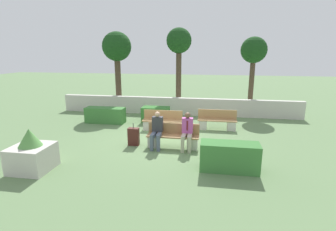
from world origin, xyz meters
name	(u,v)px	position (x,y,z in m)	size (l,w,h in m)	color
ground_plane	(162,141)	(0.00, 0.00, 0.00)	(60.00, 60.00, 0.00)	#607F51
perimeter_wall	(177,106)	(0.00, 4.44, 0.47)	(13.16, 0.30, 0.94)	beige
bench_front	(173,138)	(0.53, -0.64, 0.33)	(1.89, 0.48, 0.86)	#A37A4C
bench_left_side	(217,122)	(2.15, 1.93, 0.33)	(1.72, 0.49, 0.86)	#A37A4C
bench_right_side	(162,123)	(-0.25, 1.40, 0.33)	(1.75, 0.48, 0.86)	#A37A4C
person_seated_man	(187,130)	(1.06, -0.78, 0.73)	(0.38, 0.63, 1.33)	#B2A893
person_seated_woman	(157,128)	(-0.03, -0.78, 0.72)	(0.38, 0.63, 1.32)	#515B70
hedge_block_near_left	(105,115)	(-3.23, 2.16, 0.38)	(1.92, 0.62, 0.75)	#3D7A38
hedge_block_near_right	(229,157)	(2.44, -2.25, 0.42)	(1.70, 0.66, 0.84)	#3D7A38
hedge_block_mid_left	(156,114)	(-0.84, 2.76, 0.37)	(1.33, 0.70, 0.74)	#33702D
planter_corner_left	(32,154)	(-3.26, -3.19, 0.50)	(1.08, 1.08, 1.26)	beige
suitcase	(134,137)	(-0.94, -0.68, 0.33)	(0.40, 0.22, 0.86)	#471E19
tree_leftmost	(117,49)	(-3.57, 5.08, 3.53)	(1.65, 1.65, 4.51)	#473828
tree_center_left	(179,45)	(-0.08, 5.69, 3.76)	(1.43, 1.43, 4.72)	#473828
tree_center_right	(254,53)	(4.06, 5.82, 3.34)	(1.43, 1.43, 4.20)	#473828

